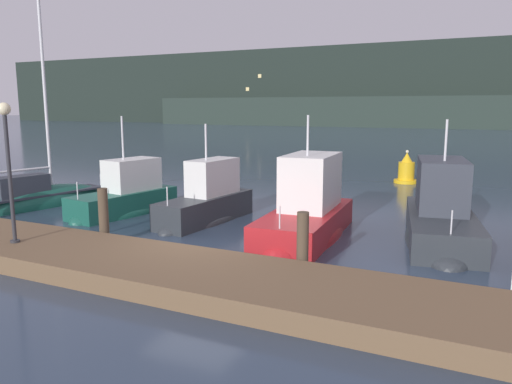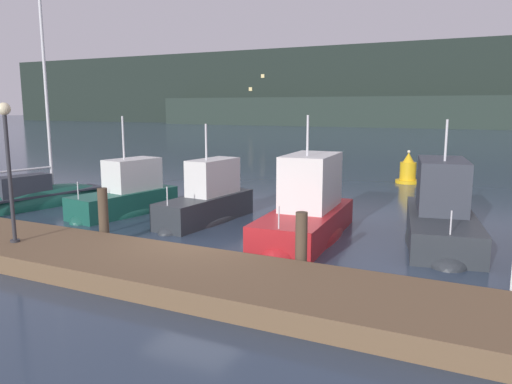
# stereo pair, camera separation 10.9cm
# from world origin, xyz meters

# --- Properties ---
(ground_plane) EXTENTS (400.00, 400.00, 0.00)m
(ground_plane) POSITION_xyz_m (0.00, 0.00, 0.00)
(ground_plane) COLOR #2D3D51
(dock) EXTENTS (27.56, 2.80, 0.45)m
(dock) POSITION_xyz_m (0.00, -1.98, 0.23)
(dock) COLOR brown
(dock) RESTS_ON ground
(mooring_pile_1) EXTENTS (0.28, 0.28, 1.66)m
(mooring_pile_1) POSITION_xyz_m (-3.03, -0.33, 0.83)
(mooring_pile_1) COLOR #4C3D2D
(mooring_pile_1) RESTS_ON ground
(mooring_pile_2) EXTENTS (0.28, 0.28, 1.53)m
(mooring_pile_2) POSITION_xyz_m (3.03, -0.33, 0.77)
(mooring_pile_2) COLOR #4C3D2D
(mooring_pile_2) RESTS_ON ground
(sailboat_berth_1) EXTENTS (2.50, 6.39, 9.53)m
(sailboat_berth_1) POSITION_xyz_m (-9.35, 2.87, 0.12)
(sailboat_berth_1) COLOR #195647
(sailboat_berth_1) RESTS_ON ground
(motorboat_berth_2) EXTENTS (2.34, 4.81, 4.17)m
(motorboat_berth_2) POSITION_xyz_m (-5.40, 3.35, 0.37)
(motorboat_berth_2) COLOR #195647
(motorboat_berth_2) RESTS_ON ground
(motorboat_berth_3) EXTENTS (1.79, 4.75, 3.88)m
(motorboat_berth_3) POSITION_xyz_m (-1.97, 3.56, 0.42)
(motorboat_berth_3) COLOR #2D3338
(motorboat_berth_3) RESTS_ON ground
(motorboat_berth_4) EXTENTS (2.44, 5.83, 4.39)m
(motorboat_berth_4) POSITION_xyz_m (1.84, 3.17, 0.43)
(motorboat_berth_4) COLOR red
(motorboat_berth_4) RESTS_ON ground
(motorboat_berth_5) EXTENTS (3.05, 6.27, 4.22)m
(motorboat_berth_5) POSITION_xyz_m (5.61, 4.49, 0.43)
(motorboat_berth_5) COLOR #2D3338
(motorboat_berth_5) RESTS_ON ground
(channel_buoy) EXTENTS (1.24, 1.24, 1.72)m
(channel_buoy) POSITION_xyz_m (2.77, 15.73, 0.62)
(channel_buoy) COLOR gold
(channel_buoy) RESTS_ON ground
(dock_lamppost) EXTENTS (0.32, 0.32, 3.59)m
(dock_lamppost) POSITION_xyz_m (-4.18, -2.37, 2.88)
(dock_lamppost) COLOR #2D2D33
(dock_lamppost) RESTS_ON dock
(hillside_backdrop) EXTENTS (240.00, 23.00, 16.53)m
(hillside_backdrop) POSITION_xyz_m (1.00, 98.73, 7.64)
(hillside_backdrop) COLOR #1E2823
(hillside_backdrop) RESTS_ON ground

